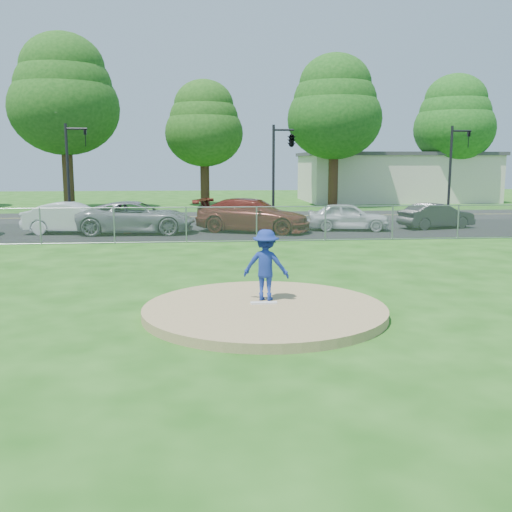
{
  "coord_description": "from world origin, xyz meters",
  "views": [
    {
      "loc": [
        -1.39,
        -12.22,
        3.32
      ],
      "look_at": [
        0.0,
        2.0,
        1.0
      ],
      "focal_mm": 40.0,
      "sensor_mm": 36.0,
      "label": 1
    }
  ],
  "objects_px": {
    "traffic_cone": "(127,226)",
    "tree_right": "(335,107)",
    "tree_center": "(204,123)",
    "traffic_signal_left": "(72,163)",
    "parked_car_white": "(72,218)",
    "parked_car_darkred": "(253,215)",
    "traffic_signal_right": "(454,163)",
    "traffic_signal_center": "(290,142)",
    "tree_far_right": "(455,119)",
    "parked_car_pearl": "(348,216)",
    "tree_left": "(64,94)",
    "parked_car_gray": "(137,217)",
    "commercial_building": "(394,177)",
    "parked_car_charcoal": "(436,216)",
    "pitcher": "(266,265)"
  },
  "relations": [
    {
      "from": "traffic_cone",
      "to": "tree_right",
      "type": "bearing_deg",
      "value": 49.53
    },
    {
      "from": "tree_center",
      "to": "tree_right",
      "type": "relative_size",
      "value": 0.85
    },
    {
      "from": "traffic_signal_left",
      "to": "parked_car_white",
      "type": "relative_size",
      "value": 1.24
    },
    {
      "from": "tree_center",
      "to": "parked_car_darkred",
      "type": "relative_size",
      "value": 1.75
    },
    {
      "from": "tree_right",
      "to": "traffic_signal_right",
      "type": "xyz_separation_m",
      "value": [
        5.24,
        -10.0,
        -4.29
      ]
    },
    {
      "from": "tree_right",
      "to": "traffic_signal_left",
      "type": "bearing_deg",
      "value": -150.62
    },
    {
      "from": "tree_right",
      "to": "traffic_cone",
      "type": "xyz_separation_m",
      "value": [
        -13.92,
        -16.32,
        -7.31
      ]
    },
    {
      "from": "tree_center",
      "to": "traffic_signal_center",
      "type": "bearing_deg",
      "value": -67.51
    },
    {
      "from": "tree_far_right",
      "to": "traffic_signal_center",
      "type": "xyz_separation_m",
      "value": [
        -16.03,
        -13.0,
        -2.45
      ]
    },
    {
      "from": "tree_far_right",
      "to": "parked_car_white",
      "type": "distance_m",
      "value": 34.2
    },
    {
      "from": "traffic_signal_center",
      "to": "parked_car_pearl",
      "type": "height_order",
      "value": "traffic_signal_center"
    },
    {
      "from": "parked_car_darkred",
      "to": "traffic_signal_right",
      "type": "bearing_deg",
      "value": -40.34
    },
    {
      "from": "tree_far_right",
      "to": "tree_left",
      "type": "bearing_deg",
      "value": -172.65
    },
    {
      "from": "parked_car_gray",
      "to": "commercial_building",
      "type": "bearing_deg",
      "value": -41.01
    },
    {
      "from": "tree_center",
      "to": "parked_car_charcoal",
      "type": "distance_m",
      "value": 22.14
    },
    {
      "from": "tree_left",
      "to": "parked_car_darkred",
      "type": "relative_size",
      "value": 2.23
    },
    {
      "from": "tree_left",
      "to": "traffic_cone",
      "type": "height_order",
      "value": "tree_left"
    },
    {
      "from": "tree_center",
      "to": "parked_car_pearl",
      "type": "distance_m",
      "value": 20.41
    },
    {
      "from": "tree_left",
      "to": "parked_car_charcoal",
      "type": "height_order",
      "value": "tree_left"
    },
    {
      "from": "traffic_signal_center",
      "to": "parked_car_gray",
      "type": "distance_m",
      "value": 11.34
    },
    {
      "from": "traffic_signal_center",
      "to": "parked_car_charcoal",
      "type": "xyz_separation_m",
      "value": [
        6.81,
        -5.83,
        -3.95
      ]
    },
    {
      "from": "traffic_signal_left",
      "to": "parked_car_darkred",
      "type": "relative_size",
      "value": 1.0
    },
    {
      "from": "pitcher",
      "to": "traffic_cone",
      "type": "height_order",
      "value": "pitcher"
    },
    {
      "from": "traffic_signal_left",
      "to": "parked_car_gray",
      "type": "relative_size",
      "value": 1.01
    },
    {
      "from": "commercial_building",
      "to": "parked_car_gray",
      "type": "relative_size",
      "value": 2.96
    },
    {
      "from": "pitcher",
      "to": "parked_car_gray",
      "type": "relative_size",
      "value": 0.3
    },
    {
      "from": "traffic_signal_left",
      "to": "parked_car_gray",
      "type": "height_order",
      "value": "traffic_signal_left"
    },
    {
      "from": "tree_far_right",
      "to": "traffic_signal_center",
      "type": "height_order",
      "value": "tree_far_right"
    },
    {
      "from": "pitcher",
      "to": "traffic_cone",
      "type": "relative_size",
      "value": 2.51
    },
    {
      "from": "commercial_building",
      "to": "tree_far_right",
      "type": "bearing_deg",
      "value": -36.87
    },
    {
      "from": "parked_car_pearl",
      "to": "tree_center",
      "type": "bearing_deg",
      "value": 30.52
    },
    {
      "from": "tree_far_right",
      "to": "parked_car_pearl",
      "type": "height_order",
      "value": "tree_far_right"
    },
    {
      "from": "traffic_signal_center",
      "to": "parked_car_pearl",
      "type": "bearing_deg",
      "value": -72.33
    },
    {
      "from": "tree_far_right",
      "to": "pitcher",
      "type": "bearing_deg",
      "value": -120.05
    },
    {
      "from": "traffic_signal_center",
      "to": "pitcher",
      "type": "relative_size",
      "value": 3.42
    },
    {
      "from": "tree_far_right",
      "to": "parked_car_darkred",
      "type": "xyz_separation_m",
      "value": [
        -18.84,
        -19.56,
        -6.23
      ]
    },
    {
      "from": "parked_car_gray",
      "to": "tree_left",
      "type": "bearing_deg",
      "value": 24.0
    },
    {
      "from": "tree_right",
      "to": "traffic_cone",
      "type": "height_order",
      "value": "tree_right"
    },
    {
      "from": "parked_car_charcoal",
      "to": "commercial_building",
      "type": "bearing_deg",
      "value": -28.0
    },
    {
      "from": "traffic_signal_left",
      "to": "traffic_signal_center",
      "type": "xyz_separation_m",
      "value": [
        12.73,
        -0.0,
        1.25
      ]
    },
    {
      "from": "tree_far_right",
      "to": "pitcher",
      "type": "relative_size",
      "value": 6.56
    },
    {
      "from": "parked_car_pearl",
      "to": "traffic_signal_right",
      "type": "bearing_deg",
      "value": -43.05
    },
    {
      "from": "commercial_building",
      "to": "tree_left",
      "type": "distance_m",
      "value": 28.55
    },
    {
      "from": "traffic_signal_left",
      "to": "parked_car_pearl",
      "type": "bearing_deg",
      "value": -23.13
    },
    {
      "from": "parked_car_charcoal",
      "to": "traffic_signal_center",
      "type": "bearing_deg",
      "value": 34.87
    },
    {
      "from": "traffic_signal_right",
      "to": "parked_car_gray",
      "type": "xyz_separation_m",
      "value": [
        -18.67,
        -6.57,
        -2.58
      ]
    },
    {
      "from": "tree_left",
      "to": "traffic_cone",
      "type": "bearing_deg",
      "value": -68.36
    },
    {
      "from": "traffic_signal_left",
      "to": "traffic_signal_center",
      "type": "distance_m",
      "value": 12.79
    },
    {
      "from": "commercial_building",
      "to": "traffic_signal_right",
      "type": "bearing_deg",
      "value": -96.29
    },
    {
      "from": "tree_center",
      "to": "parked_car_gray",
      "type": "height_order",
      "value": "tree_center"
    }
  ]
}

